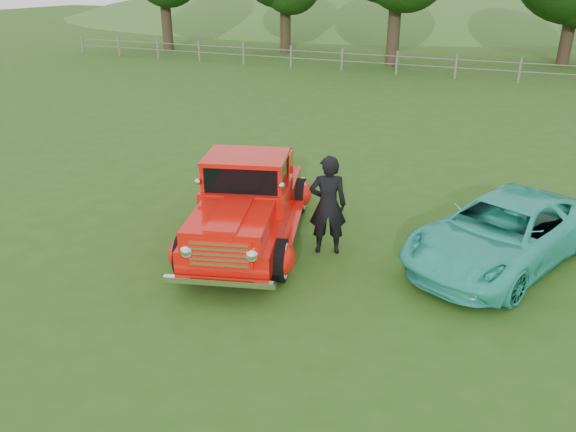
% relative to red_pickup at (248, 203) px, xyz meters
% --- Properties ---
extents(ground, '(140.00, 140.00, 0.00)m').
position_rel_red_pickup_xyz_m(ground, '(0.94, -1.25, -0.80)').
color(ground, '#2A4F15').
rests_on(ground, ground).
extents(distant_hills, '(116.00, 60.00, 18.00)m').
position_rel_red_pickup_xyz_m(distant_hills, '(-3.15, 58.22, -5.34)').
color(distant_hills, '#375F23').
rests_on(distant_hills, ground).
extents(fence_line, '(48.00, 0.12, 1.20)m').
position_rel_red_pickup_xyz_m(fence_line, '(0.94, 20.75, -0.19)').
color(fence_line, '#6C635B').
rests_on(fence_line, ground).
extents(red_pickup, '(3.21, 5.27, 1.78)m').
position_rel_red_pickup_xyz_m(red_pickup, '(0.00, 0.00, 0.00)').
color(red_pickup, black).
rests_on(red_pickup, ground).
extents(teal_sedan, '(3.57, 4.77, 1.20)m').
position_rel_red_pickup_xyz_m(teal_sedan, '(4.63, 0.99, -0.19)').
color(teal_sedan, '#2FBDA5').
rests_on(teal_sedan, ground).
extents(man, '(0.82, 0.69, 1.92)m').
position_rel_red_pickup_xyz_m(man, '(1.59, 0.13, 0.16)').
color(man, black).
rests_on(man, ground).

